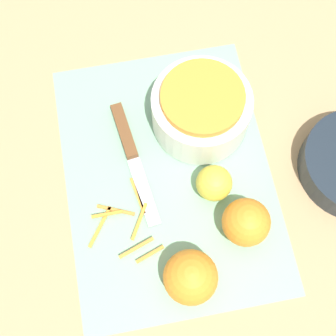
% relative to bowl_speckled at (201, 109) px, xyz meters
% --- Properties ---
extents(ground_plane, '(4.00, 4.00, 0.00)m').
position_rel_bowl_speckled_xyz_m(ground_plane, '(0.09, -0.07, -0.05)').
color(ground_plane, tan).
extents(cutting_board, '(0.47, 0.34, 0.01)m').
position_rel_bowl_speckled_xyz_m(cutting_board, '(0.09, -0.07, -0.05)').
color(cutting_board, '#84B793').
rests_on(cutting_board, ground_plane).
extents(bowl_speckled, '(0.17, 0.17, 0.09)m').
position_rel_bowl_speckled_xyz_m(bowl_speckled, '(0.00, 0.00, 0.00)').
color(bowl_speckled, silver).
rests_on(bowl_speckled, cutting_board).
extents(knife, '(0.23, 0.05, 0.02)m').
position_rel_bowl_speckled_xyz_m(knife, '(0.02, -0.13, -0.04)').
color(knife, brown).
rests_on(knife, cutting_board).
extents(orange_left, '(0.08, 0.08, 0.08)m').
position_rel_bowl_speckled_xyz_m(orange_left, '(0.20, 0.03, -0.01)').
color(orange_left, orange).
rests_on(orange_left, cutting_board).
extents(orange_right, '(0.08, 0.08, 0.08)m').
position_rel_bowl_speckled_xyz_m(orange_right, '(0.27, -0.07, -0.00)').
color(orange_right, orange).
rests_on(orange_right, cutting_board).
extents(lemon, '(0.06, 0.06, 0.06)m').
position_rel_bowl_speckled_xyz_m(lemon, '(0.13, -0.00, -0.02)').
color(lemon, gold).
rests_on(lemon, cutting_board).
extents(peel_pile, '(0.14, 0.12, 0.01)m').
position_rel_bowl_speckled_xyz_m(peel_pile, '(0.16, -0.16, -0.04)').
color(peel_pile, orange).
rests_on(peel_pile, cutting_board).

